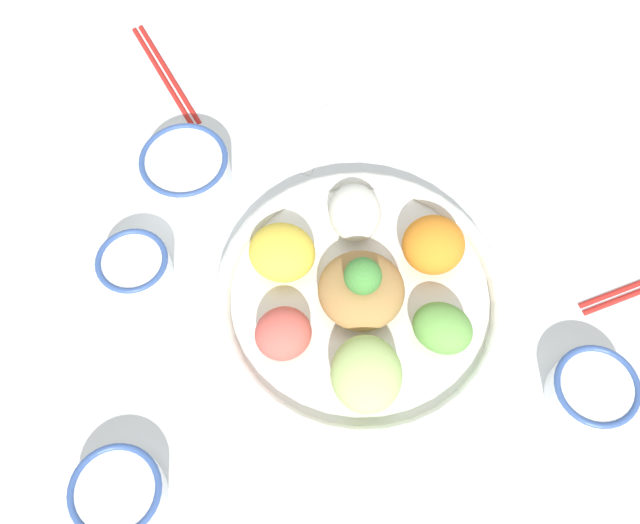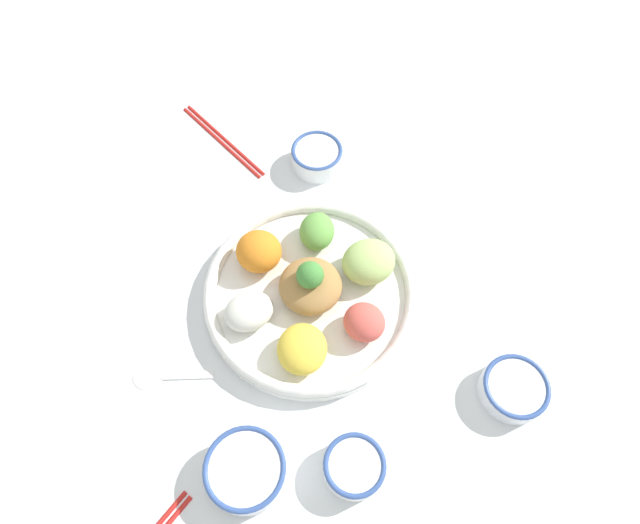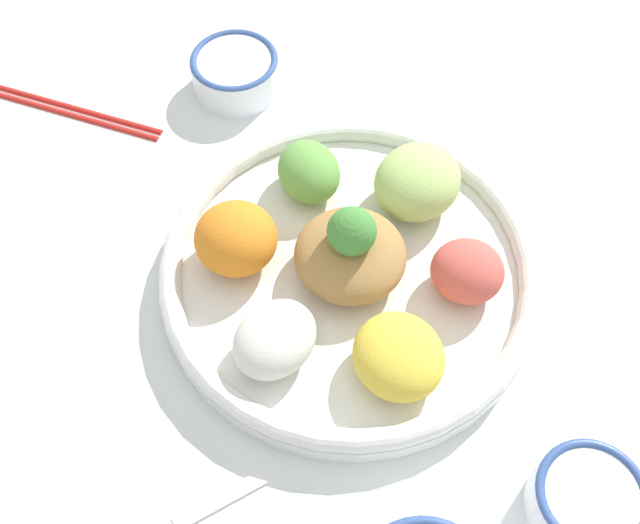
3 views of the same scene
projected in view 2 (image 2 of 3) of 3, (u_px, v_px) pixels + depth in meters
The scene contains 8 objects.
ground_plane at pixel (299, 292), 0.89m from camera, with size 2.40×2.40×0.00m, color white.
salad_platter at pixel (311, 291), 0.86m from camera, with size 0.35×0.35×0.10m.
sauce_bowl_red at pixel (354, 466), 0.74m from camera, with size 0.09×0.09×0.04m.
rice_bowl_blue at pixel (246, 470), 0.73m from camera, with size 0.11×0.11×0.05m.
sauce_bowl_dark at pixel (514, 389), 0.79m from camera, with size 0.10×0.10×0.04m.
rice_bowl_plain at pixel (317, 156), 1.00m from camera, with size 0.10×0.10×0.04m.
chopsticks_pair_near at pixel (223, 140), 1.04m from camera, with size 0.10×0.23×0.01m.
serving_spoon_main at pixel (160, 376), 0.82m from camera, with size 0.08×0.12×0.01m.
Camera 2 is at (-0.32, -0.20, 0.81)m, focal length 30.00 mm.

